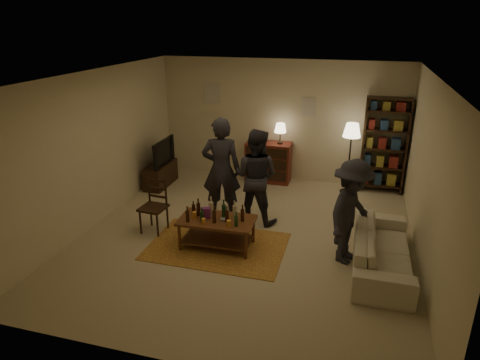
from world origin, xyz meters
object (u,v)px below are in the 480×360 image
at_px(dining_chair, 155,203).
at_px(coffee_table, 216,223).
at_px(person_left, 221,170).
at_px(person_by_sofa, 351,212).
at_px(dresser, 269,161).
at_px(bookshelf, 384,145).
at_px(person_right, 256,176).
at_px(sofa, 382,249).
at_px(floor_lamp, 352,135).
at_px(tv_stand, 160,169).

bearing_deg(dining_chair, coffee_table, -7.63).
distance_m(person_left, person_by_sofa, 2.49).
height_order(dresser, person_by_sofa, person_by_sofa).
bearing_deg(bookshelf, dining_chair, -142.17).
bearing_deg(dresser, bookshelf, 1.57).
distance_m(coffee_table, person_right, 1.25).
xyz_separation_m(dining_chair, sofa, (3.79, -0.20, -0.20)).
relative_size(dining_chair, person_by_sofa, 0.59).
xyz_separation_m(bookshelf, floor_lamp, (-0.67, -0.30, 0.24)).
distance_m(tv_stand, person_by_sofa, 4.68).
relative_size(dresser, person_right, 0.78).
bearing_deg(person_by_sofa, person_left, 91.06).
height_order(coffee_table, person_left, person_left).
xyz_separation_m(coffee_table, person_left, (-0.25, 1.05, 0.53)).
distance_m(bookshelf, person_right, 3.10).
height_order(bookshelf, person_right, bookshelf).
bearing_deg(dresser, sofa, -52.46).
distance_m(person_right, person_by_sofa, 1.95).
bearing_deg(dining_chair, tv_stand, 118.47).
bearing_deg(dining_chair, person_right, 32.78).
bearing_deg(dining_chair, floor_lamp, 45.46).
xyz_separation_m(coffee_table, dresser, (0.18, 3.18, 0.05)).
bearing_deg(person_by_sofa, tv_stand, 85.21).
height_order(dresser, floor_lamp, floor_lamp).
xyz_separation_m(tv_stand, person_left, (1.83, -1.22, 0.57)).
xyz_separation_m(dining_chair, person_left, (0.97, 0.77, 0.45)).
xyz_separation_m(dining_chair, person_right, (1.59, 0.83, 0.36)).
height_order(tv_stand, person_by_sofa, person_by_sofa).
distance_m(floor_lamp, sofa, 3.10).
distance_m(tv_stand, person_left, 2.27).
distance_m(tv_stand, dresser, 2.43).
xyz_separation_m(dresser, person_by_sofa, (1.89, -3.04, 0.34)).
relative_size(dresser, person_by_sofa, 0.84).
distance_m(tv_stand, sofa, 5.14).
xyz_separation_m(bookshelf, person_right, (-2.24, -2.14, -0.17)).
height_order(dining_chair, person_by_sofa, person_by_sofa).
distance_m(dining_chair, person_by_sofa, 3.30).
xyz_separation_m(floor_lamp, sofa, (0.63, -2.88, -0.97)).
xyz_separation_m(sofa, person_right, (-2.19, 1.04, 0.56)).
bearing_deg(floor_lamp, dining_chair, -139.72).
relative_size(dining_chair, person_left, 0.50).
height_order(dresser, sofa, dresser).
xyz_separation_m(tv_stand, bookshelf, (4.69, 0.98, 0.65)).
relative_size(coffee_table, floor_lamp, 0.81).
bearing_deg(person_left, coffee_table, 91.25).
bearing_deg(bookshelf, person_right, -136.27).
distance_m(person_left, person_right, 0.63).
distance_m(sofa, person_left, 3.05).
bearing_deg(bookshelf, sofa, -90.82).
bearing_deg(floor_lamp, coffee_table, -123.34).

